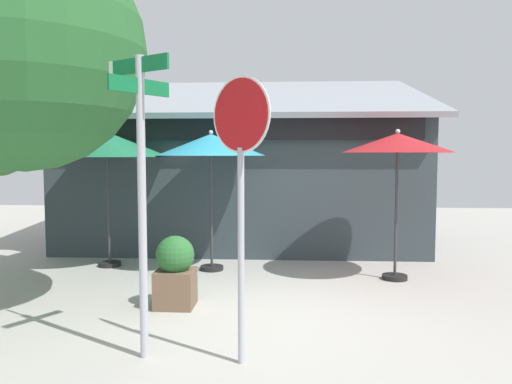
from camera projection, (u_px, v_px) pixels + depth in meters
ground_plane at (268, 314)px, 7.07m from camera, size 28.00×28.00×0.10m
cafe_building at (245, 177)px, 12.71m from camera, size 8.73×5.28×4.38m
street_sign_post at (141, 178)px, 5.32m from camera, size 0.78×0.72×3.25m
stop_sign at (241, 164)px, 5.15m from camera, size 0.63×0.50×3.02m
patio_umbrella_forest_green_left at (107, 145)px, 9.71m from camera, size 2.40×2.40×2.72m
patio_umbrella_teal_center at (211, 146)px, 9.38m from camera, size 2.05×2.05×2.67m
patio_umbrella_crimson_right at (398, 145)px, 8.66m from camera, size 1.93×1.93×2.65m
sidewalk_planter at (175, 271)px, 7.23m from camera, size 0.56×0.56×1.04m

